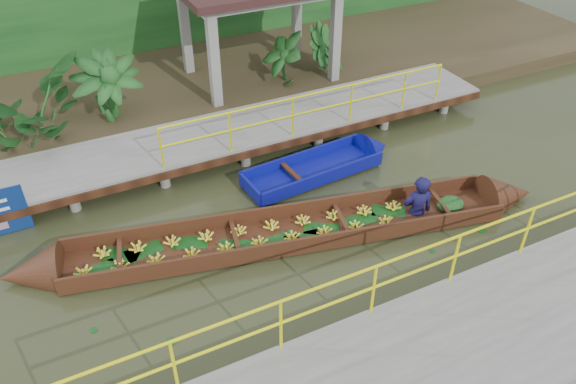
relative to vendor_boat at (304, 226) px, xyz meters
name	(u,v)px	position (x,y,z in m)	size (l,w,h in m)	color
ground	(252,243)	(-1.06, 0.25, -0.24)	(80.00, 80.00, 0.00)	#2B2F17
land_strip	(152,86)	(-1.06, 7.75, -0.02)	(30.00, 8.00, 0.45)	#2E2717
far_dock	(196,143)	(-1.05, 3.67, 0.23)	(16.00, 2.06, 1.66)	slate
near_dock	(422,375)	(-0.06, -3.95, 0.06)	(18.00, 2.40, 1.73)	slate
foliage_backdrop	(122,1)	(-1.06, 10.25, 1.76)	(30.00, 0.80, 4.00)	#143E17
vendor_boat	(304,226)	(0.00, 0.00, 0.00)	(11.01, 3.34, 2.31)	#381D0F
moored_blue_boat	(344,159)	(2.06, 1.87, -0.08)	(3.93, 1.32, 0.92)	#0B0F82
tropical_plants	(100,99)	(-2.81, 5.55, 0.95)	(14.19, 1.19, 1.48)	#143E17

